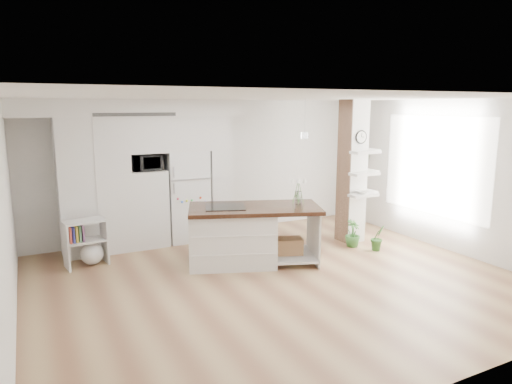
% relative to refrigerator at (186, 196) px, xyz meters
% --- Properties ---
extents(floor, '(7.00, 6.00, 0.01)m').
position_rel_refrigerator_xyz_m(floor, '(0.53, -2.68, -0.88)').
color(floor, tan).
rests_on(floor, ground).
extents(room, '(7.04, 6.04, 2.72)m').
position_rel_refrigerator_xyz_m(room, '(0.53, -2.68, 0.98)').
color(room, white).
rests_on(room, ground).
extents(cabinet_wall, '(4.00, 0.71, 2.70)m').
position_rel_refrigerator_xyz_m(cabinet_wall, '(-0.92, -0.01, 0.63)').
color(cabinet_wall, silver).
rests_on(cabinet_wall, floor).
extents(refrigerator, '(0.78, 0.69, 1.75)m').
position_rel_refrigerator_xyz_m(refrigerator, '(0.00, 0.00, 0.00)').
color(refrigerator, white).
rests_on(refrigerator, floor).
extents(column, '(0.69, 0.90, 2.70)m').
position_rel_refrigerator_xyz_m(column, '(2.90, -1.55, 0.48)').
color(column, silver).
rests_on(column, floor).
extents(window, '(0.00, 2.40, 2.40)m').
position_rel_refrigerator_xyz_m(window, '(4.00, -2.38, 0.62)').
color(window, white).
rests_on(window, room).
extents(pendant_light, '(0.12, 0.12, 0.10)m').
position_rel_refrigerator_xyz_m(pendant_light, '(2.23, -2.53, 1.24)').
color(pendant_light, white).
rests_on(pendant_light, room).
extents(kitchen_island, '(2.35, 1.70, 1.53)m').
position_rel_refrigerator_xyz_m(kitchen_island, '(0.34, -1.72, -0.38)').
color(kitchen_island, silver).
rests_on(kitchen_island, floor).
extents(bookshelf, '(0.70, 0.47, 0.77)m').
position_rel_refrigerator_xyz_m(bookshelf, '(-1.92, -0.68, -0.54)').
color(bookshelf, silver).
rests_on(bookshelf, floor).
extents(floor_plant_a, '(0.26, 0.21, 0.48)m').
position_rel_refrigerator_xyz_m(floor_plant_a, '(2.86, -2.23, -0.64)').
color(floor_plant_a, '#33692A').
rests_on(floor_plant_a, floor).
extents(floor_plant_b, '(0.37, 0.37, 0.50)m').
position_rel_refrigerator_xyz_m(floor_plant_b, '(2.60, -1.84, -0.62)').
color(floor_plant_b, '#33692A').
rests_on(floor_plant_b, floor).
extents(microwave, '(0.54, 0.37, 0.30)m').
position_rel_refrigerator_xyz_m(microwave, '(-0.75, -0.06, 0.69)').
color(microwave, '#2D2D2D').
rests_on(microwave, cabinet_wall).
extents(shelf_plant, '(0.27, 0.23, 0.30)m').
position_rel_refrigerator_xyz_m(shelf_plant, '(3.15, -1.38, 0.65)').
color(shelf_plant, '#33692A').
rests_on(shelf_plant, column).
extents(decor_bowl, '(0.22, 0.22, 0.05)m').
position_rel_refrigerator_xyz_m(decor_bowl, '(2.82, -1.78, 0.13)').
color(decor_bowl, white).
rests_on(decor_bowl, column).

